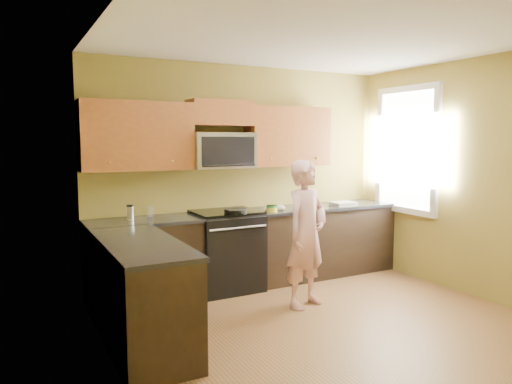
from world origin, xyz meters
TOP-DOWN VIEW (x-y plane):
  - floor at (0.00, 0.00)m, footprint 4.00×4.00m
  - ceiling at (0.00, 0.00)m, footprint 4.00×4.00m
  - wall_back at (0.00, 2.00)m, footprint 4.00×0.00m
  - wall_left at (-2.00, 0.00)m, footprint 0.00×4.00m
  - wall_right at (2.00, 0.00)m, footprint 0.00×4.00m
  - cabinet_back_run at (0.00, 1.70)m, footprint 4.00×0.60m
  - cabinet_left_run at (-1.70, 0.60)m, footprint 0.60×1.60m
  - countertop_back at (0.00, 1.69)m, footprint 4.00×0.62m
  - countertop_left at (-1.69, 0.60)m, footprint 0.62×1.60m
  - stove at (-0.40, 1.68)m, footprint 0.76×0.65m
  - microwave at (-0.40, 1.80)m, footprint 0.76×0.40m
  - upper_cab_left at (-1.39, 1.83)m, footprint 1.22×0.33m
  - upper_cab_right at (0.54, 1.83)m, footprint 1.12×0.33m
  - upper_cab_over_mw at (-0.40, 1.83)m, footprint 0.76×0.33m
  - window at (1.98, 1.20)m, footprint 0.06×1.06m
  - woman at (0.13, 0.76)m, footprint 0.67×0.54m
  - frying_pan at (-0.40, 1.42)m, footprint 0.34×0.49m
  - butter_tub at (0.14, 1.54)m, footprint 0.17×0.17m
  - toast_slice at (0.15, 1.60)m, footprint 0.14×0.14m
  - napkin_a at (0.30, 1.59)m, footprint 0.13×0.14m
  - napkin_b at (0.30, 1.62)m, footprint 0.15×0.16m
  - dish_towel at (1.23, 1.55)m, footprint 0.31×0.25m
  - travel_mug at (-1.51, 1.75)m, footprint 0.09×0.09m
  - glass_b at (-1.26, 1.86)m, footprint 0.09×0.09m

SIDE VIEW (x-z plane):
  - floor at x=0.00m, z-range 0.00..0.00m
  - cabinet_back_run at x=0.00m, z-range 0.00..0.88m
  - cabinet_left_run at x=-1.70m, z-range 0.00..0.88m
  - stove at x=-0.40m, z-range 0.00..0.95m
  - woman at x=0.13m, z-range 0.00..1.57m
  - countertop_back at x=0.00m, z-range 0.88..0.92m
  - countertop_left at x=-1.69m, z-range 0.88..0.92m
  - butter_tub at x=0.14m, z-range 0.87..0.97m
  - travel_mug at x=-1.51m, z-range 0.84..1.00m
  - toast_slice at x=0.15m, z-range 0.92..0.93m
  - dish_towel at x=1.23m, z-range 0.92..0.97m
  - frying_pan at x=-0.40m, z-range 0.92..0.98m
  - napkin_a at x=0.30m, z-range 0.92..0.98m
  - napkin_b at x=0.30m, z-range 0.92..0.99m
  - glass_b at x=-1.26m, z-range 0.92..1.04m
  - wall_back at x=0.00m, z-range -0.65..3.35m
  - wall_left at x=-2.00m, z-range -0.65..3.35m
  - wall_right at x=2.00m, z-range -0.65..3.35m
  - microwave at x=-0.40m, z-range 1.24..1.66m
  - upper_cab_left at x=-1.39m, z-range 1.07..1.82m
  - upper_cab_right at x=0.54m, z-range 1.07..1.82m
  - window at x=1.98m, z-range 0.82..2.48m
  - upper_cab_over_mw at x=-0.40m, z-range 1.95..2.25m
  - ceiling at x=0.00m, z-range 2.70..2.70m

